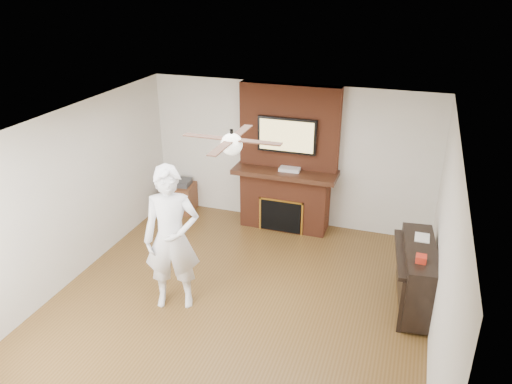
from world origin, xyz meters
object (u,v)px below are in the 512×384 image
(side_table, at_px, (180,196))
(piano, at_px, (417,275))
(person, at_px, (172,239))
(fireplace, at_px, (287,173))

(side_table, xyz_separation_m, piano, (4.33, -1.66, 0.19))
(person, bearing_deg, fireplace, 53.65)
(fireplace, height_order, piano, fireplace)
(side_table, bearing_deg, person, -70.95)
(person, bearing_deg, side_table, 95.31)
(person, bearing_deg, piano, -2.22)
(fireplace, xyz_separation_m, side_table, (-2.04, -0.07, -0.71))
(piano, bearing_deg, fireplace, 136.53)
(person, distance_m, side_table, 3.01)
(fireplace, xyz_separation_m, piano, (2.28, -1.73, -0.51))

